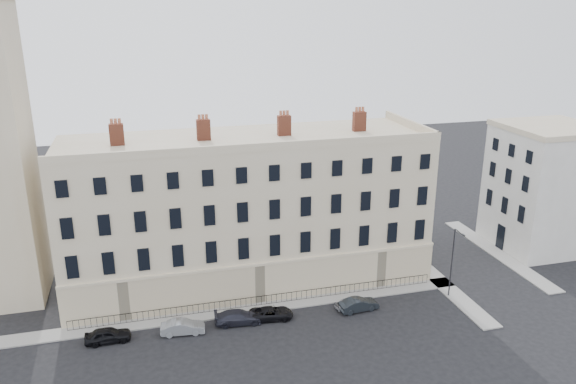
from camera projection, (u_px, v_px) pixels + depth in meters
name	position (u px, v px, depth m)	size (l,w,h in m)	color
ground	(340.00, 326.00, 50.26)	(160.00, 160.00, 0.00)	black
terrace	(247.00, 209.00, 57.39)	(36.22, 12.22, 17.00)	beige
adjacent_building	(544.00, 189.00, 65.25)	(10.00, 10.00, 14.00)	beige
pavement_terrace	(221.00, 313.00, 52.36)	(48.00, 2.00, 0.12)	gray
pavement_east_return	(428.00, 270.00, 60.76)	(2.00, 24.00, 0.12)	gray
pavement_adjacent	(497.00, 253.00, 65.05)	(2.00, 20.00, 0.12)	gray
railings	(261.00, 301.00, 53.56)	(35.00, 0.04, 0.96)	black
car_a	(108.00, 335.00, 47.76)	(1.54, 3.82, 1.30)	black
car_b	(183.00, 327.00, 48.99)	(1.33, 3.82, 1.26)	gray
car_c	(238.00, 317.00, 50.56)	(1.76, 4.32, 1.25)	#23232E
car_d	(271.00, 313.00, 51.33)	(1.86, 4.03, 1.12)	black
car_e	(351.00, 303.00, 53.15)	(1.26, 3.13, 1.07)	gray
car_f	(359.00, 304.00, 52.70)	(1.33, 3.81, 1.25)	black
streetlamp	(453.00, 260.00, 54.14)	(0.31, 1.55, 7.18)	#2D2E33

